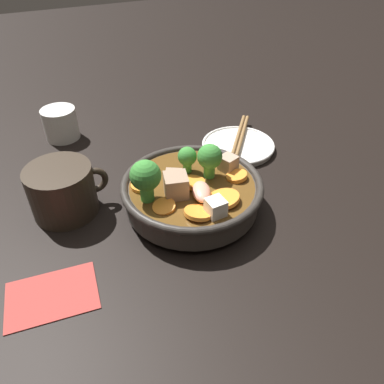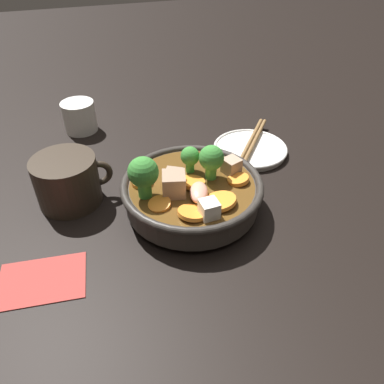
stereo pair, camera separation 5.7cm
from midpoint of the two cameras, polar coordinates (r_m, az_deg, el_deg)
ground_plane at (r=0.60m, az=-2.75°, el=-2.59°), size 3.00×3.00×0.00m
stirfry_bowl at (r=0.57m, az=-2.98°, el=0.17°), size 0.22×0.22×0.11m
side_saucer at (r=0.74m, az=4.84°, el=6.98°), size 0.14×0.14×0.01m
tea_cup at (r=0.82m, az=-21.35°, el=9.63°), size 0.07×0.07×0.06m
dark_mug at (r=0.61m, az=-21.66°, el=0.11°), size 0.12×0.10×0.08m
napkin at (r=0.52m, az=-23.67°, el=-14.36°), size 0.12×0.09×0.00m
chopsticks_pair at (r=0.73m, az=4.88°, el=7.61°), size 0.15×0.18×0.01m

